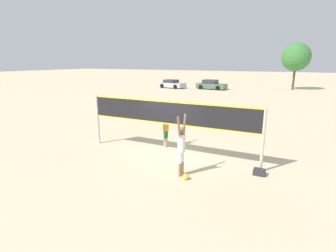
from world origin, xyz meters
TOP-DOWN VIEW (x-y plane):
  - ground_plane at (0.00, 0.00)m, footprint 200.00×200.00m
  - volleyball_net at (0.00, 0.00)m, footprint 7.96×0.12m
  - player_spiker at (1.37, -1.65)m, footprint 0.28×0.72m
  - player_blocker at (-0.62, 0.99)m, footprint 0.28×0.69m
  - volleyball at (1.67, -1.91)m, footprint 0.21×0.21m
  - gear_bag at (3.93, -0.33)m, footprint 0.42×0.32m
  - parked_car_near at (-12.88, 26.77)m, footprint 4.34×2.54m
  - parked_car_mid at (-6.90, 27.73)m, footprint 4.44×2.22m
  - tree_left_cluster at (3.86, 32.55)m, footprint 3.93×3.93m

SIDE VIEW (x-z plane):
  - ground_plane at x=0.00m, z-range 0.00..0.00m
  - volleyball at x=1.67m, z-range 0.00..0.21m
  - gear_bag at x=3.93m, z-range 0.00..0.22m
  - parked_car_near at x=-12.88m, z-range -0.05..1.22m
  - parked_car_mid at x=-6.90m, z-range -0.07..1.31m
  - player_blocker at x=-0.62m, z-range 0.04..2.04m
  - player_spiker at x=1.37m, z-range 0.07..2.31m
  - volleyball_net at x=0.00m, z-range 0.52..2.95m
  - tree_left_cluster at x=3.86m, z-range 1.31..7.87m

